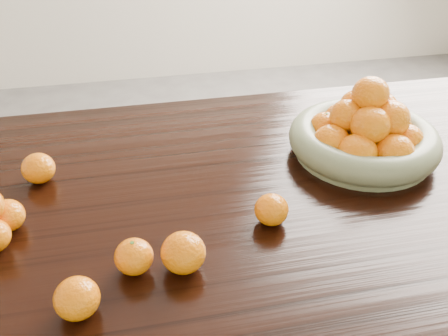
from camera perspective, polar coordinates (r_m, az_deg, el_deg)
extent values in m
cube|color=black|center=(1.16, 0.79, -3.49)|extent=(2.00, 1.00, 0.04)
cube|color=black|center=(2.05, 24.12, -1.40)|extent=(0.08, 0.08, 0.71)
cylinder|color=gray|center=(1.33, 15.46, 1.89)|extent=(0.34, 0.34, 0.02)
torus|color=gray|center=(1.31, 15.69, 3.23)|extent=(0.38, 0.38, 0.07)
ellipsoid|color=orange|center=(1.37, 19.02, 4.47)|extent=(0.08, 0.08, 0.08)
ellipsoid|color=orange|center=(1.39, 16.36, 5.71)|extent=(0.09, 0.09, 0.09)
ellipsoid|color=orange|center=(1.37, 13.22, 5.57)|extent=(0.09, 0.09, 0.08)
ellipsoid|color=orange|center=(1.32, 11.48, 4.55)|extent=(0.09, 0.09, 0.08)
ellipsoid|color=orange|center=(1.24, 12.18, 2.88)|extent=(0.09, 0.09, 0.09)
ellipsoid|color=orange|center=(1.21, 14.98, 1.69)|extent=(0.10, 0.10, 0.09)
ellipsoid|color=orange|center=(1.24, 18.88, 1.67)|extent=(0.10, 0.10, 0.09)
ellipsoid|color=orange|center=(1.31, 20.07, 2.97)|extent=(0.09, 0.09, 0.08)
ellipsoid|color=orange|center=(1.31, 16.05, 3.69)|extent=(0.09, 0.09, 0.08)
ellipsoid|color=orange|center=(1.32, 17.32, 6.56)|extent=(0.09, 0.09, 0.09)
ellipsoid|color=orange|center=(1.32, 14.83, 6.93)|extent=(0.08, 0.08, 0.08)
ellipsoid|color=orange|center=(1.26, 13.88, 5.85)|extent=(0.09, 0.09, 0.08)
ellipsoid|color=orange|center=(1.23, 16.37, 4.74)|extent=(0.10, 0.10, 0.09)
ellipsoid|color=orange|center=(1.27, 18.46, 5.36)|extent=(0.10, 0.10, 0.09)
ellipsoid|color=orange|center=(1.26, 16.41, 8.11)|extent=(0.09, 0.09, 0.08)
ellipsoid|color=orange|center=(1.12, -23.53, -5.00)|extent=(0.07, 0.07, 0.07)
ellipsoid|color=orange|center=(0.95, -10.25, -9.94)|extent=(0.07, 0.07, 0.07)
ellipsoid|color=orange|center=(0.89, -16.46, -14.10)|extent=(0.08, 0.08, 0.07)
ellipsoid|color=orange|center=(0.94, -4.67, -9.62)|extent=(0.08, 0.08, 0.08)
ellipsoid|color=orange|center=(1.24, -20.45, -0.03)|extent=(0.08, 0.08, 0.07)
ellipsoid|color=orange|center=(1.04, 5.45, -4.76)|extent=(0.07, 0.07, 0.07)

